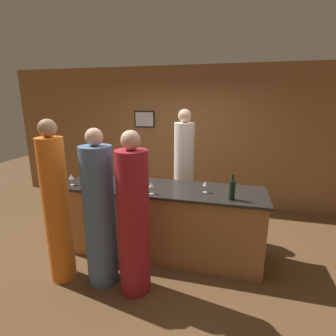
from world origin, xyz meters
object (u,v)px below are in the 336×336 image
Objects in this scene: guest_1 at (134,221)px; guest_2 at (100,215)px; guest_0 at (57,208)px; bartender at (184,176)px; wine_bottle_0 at (232,190)px.

guest_1 is 1.00× the size of guest_2.
guest_0 is 1.05× the size of guest_2.
bartender is at bearing 52.63° from guest_0.
bartender reaches higher than guest_2.
guest_0 is at bearing -178.70° from guest_1.
guest_2 is at bearing 173.46° from guest_1.
bartender reaches higher than wine_bottle_0.
bartender is at bearing 80.77° from guest_1.
wine_bottle_0 is at bearing 29.81° from guest_1.
guest_0 is 6.27× the size of wine_bottle_0.
bartender is 6.47× the size of wine_bottle_0.
guest_1 is at bearing 1.30° from guest_0.
bartender is 1.97m from guest_0.
guest_1 is 1.20m from wine_bottle_0.
guest_2 is 1.57m from wine_bottle_0.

